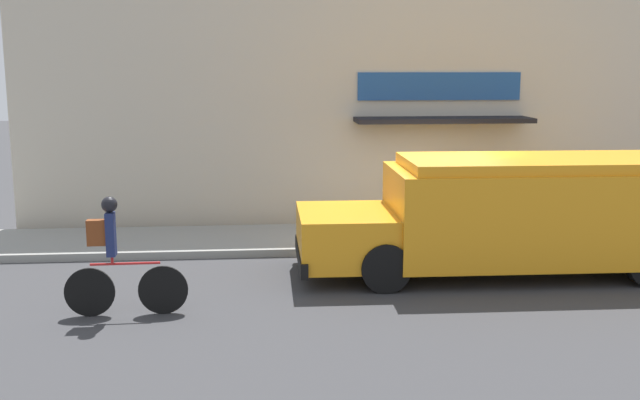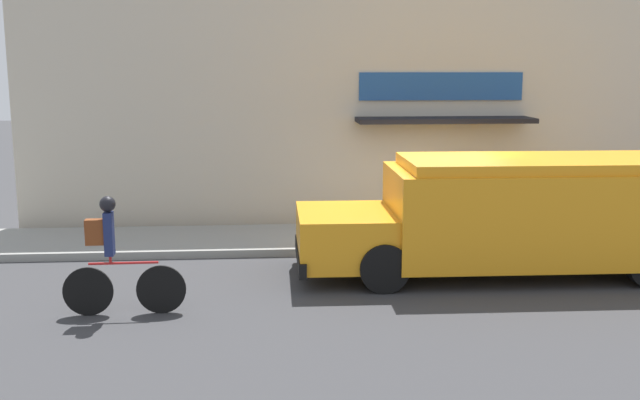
# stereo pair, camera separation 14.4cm
# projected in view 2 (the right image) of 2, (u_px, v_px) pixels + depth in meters

# --- Properties ---
(ground_plane) EXTENTS (70.00, 70.00, 0.00)m
(ground_plane) POSITION_uv_depth(u_px,v_px,m) (432.00, 254.00, 14.00)
(ground_plane) COLOR #38383A
(sidewalk) EXTENTS (28.00, 2.21, 0.15)m
(sidewalk) POSITION_uv_depth(u_px,v_px,m) (420.00, 237.00, 15.07)
(sidewalk) COLOR gray
(sidewalk) RESTS_ON ground_plane
(storefront) EXTENTS (16.64, 1.09, 4.90)m
(storefront) POSITION_uv_depth(u_px,v_px,m) (408.00, 114.00, 16.14)
(storefront) COLOR beige
(storefront) RESTS_ON ground_plane
(school_bus) EXTENTS (6.93, 2.66, 1.98)m
(school_bus) POSITION_uv_depth(u_px,v_px,m) (524.00, 213.00, 12.54)
(school_bus) COLOR orange
(school_bus) RESTS_ON ground_plane
(cyclist) EXTENTS (1.72, 0.22, 1.71)m
(cyclist) POSITION_uv_depth(u_px,v_px,m) (115.00, 258.00, 10.49)
(cyclist) COLOR black
(cyclist) RESTS_ON ground_plane
(trash_bin) EXTENTS (0.60, 0.60, 0.90)m
(trash_bin) POSITION_uv_depth(u_px,v_px,m) (499.00, 209.00, 15.26)
(trash_bin) COLOR slate
(trash_bin) RESTS_ON sidewalk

